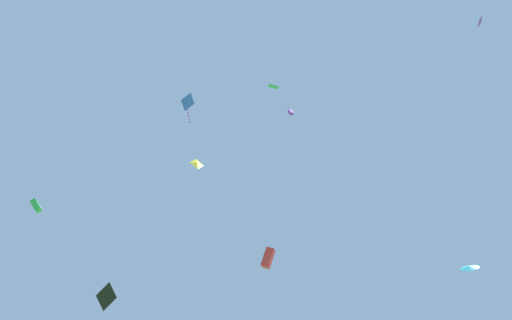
{
  "coord_description": "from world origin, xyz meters",
  "views": [
    {
      "loc": [
        0.54,
        -4.99,
        1.57
      ],
      "look_at": [
        -2.31,
        15.89,
        14.73
      ],
      "focal_mm": 31.58,
      "sensor_mm": 36.0,
      "label": 1
    }
  ],
  "objects_px": {
    "kite_green_diamond": "(274,86)",
    "kite_purple_box": "(291,112)",
    "kite_blue_diamond": "(188,103)",
    "kite_cyan_delta": "(469,267)",
    "kite_green_box": "(36,206)",
    "kite_purple_delta": "(479,22)",
    "kite_yellow_diamond": "(197,163)",
    "kite_black_diamond": "(106,297)",
    "kite_red_box": "(268,258)"
  },
  "relations": [
    {
      "from": "kite_yellow_diamond",
      "to": "kite_blue_diamond",
      "type": "height_order",
      "value": "kite_blue_diamond"
    },
    {
      "from": "kite_cyan_delta",
      "to": "kite_green_box",
      "type": "bearing_deg",
      "value": 175.89
    },
    {
      "from": "kite_blue_diamond",
      "to": "kite_green_box",
      "type": "bearing_deg",
      "value": -143.69
    },
    {
      "from": "kite_cyan_delta",
      "to": "kite_green_box",
      "type": "height_order",
      "value": "kite_green_box"
    },
    {
      "from": "kite_green_diamond",
      "to": "kite_red_box",
      "type": "bearing_deg",
      "value": 99.77
    },
    {
      "from": "kite_blue_diamond",
      "to": "kite_green_box",
      "type": "xyz_separation_m",
      "value": [
        -7.14,
        -5.25,
        -11.42
      ]
    },
    {
      "from": "kite_cyan_delta",
      "to": "kite_green_diamond",
      "type": "relative_size",
      "value": 1.14
    },
    {
      "from": "kite_purple_delta",
      "to": "kite_yellow_diamond",
      "type": "relative_size",
      "value": 0.6
    },
    {
      "from": "kite_purple_delta",
      "to": "kite_green_diamond",
      "type": "distance_m",
      "value": 14.53
    },
    {
      "from": "kite_cyan_delta",
      "to": "kite_blue_diamond",
      "type": "distance_m",
      "value": 24.56
    },
    {
      "from": "kite_green_diamond",
      "to": "kite_green_box",
      "type": "distance_m",
      "value": 16.41
    },
    {
      "from": "kite_cyan_delta",
      "to": "kite_black_diamond",
      "type": "xyz_separation_m",
      "value": [
        -21.25,
        8.35,
        1.64
      ]
    },
    {
      "from": "kite_purple_delta",
      "to": "kite_black_diamond",
      "type": "relative_size",
      "value": 0.58
    },
    {
      "from": "kite_purple_delta",
      "to": "kite_purple_box",
      "type": "distance_m",
      "value": 15.14
    },
    {
      "from": "kite_purple_delta",
      "to": "kite_black_diamond",
      "type": "height_order",
      "value": "kite_purple_delta"
    },
    {
      "from": "kite_yellow_diamond",
      "to": "kite_blue_diamond",
      "type": "relative_size",
      "value": 0.53
    },
    {
      "from": "kite_green_diamond",
      "to": "kite_black_diamond",
      "type": "distance_m",
      "value": 18.23
    },
    {
      "from": "kite_purple_delta",
      "to": "kite_green_box",
      "type": "relative_size",
      "value": 0.87
    },
    {
      "from": "kite_cyan_delta",
      "to": "kite_black_diamond",
      "type": "distance_m",
      "value": 22.89
    },
    {
      "from": "kite_yellow_diamond",
      "to": "kite_purple_delta",
      "type": "bearing_deg",
      "value": -28.18
    },
    {
      "from": "kite_purple_delta",
      "to": "kite_yellow_diamond",
      "type": "xyz_separation_m",
      "value": [
        -22.09,
        11.83,
        -2.06
      ]
    },
    {
      "from": "kite_black_diamond",
      "to": "kite_red_box",
      "type": "bearing_deg",
      "value": 3.59
    },
    {
      "from": "kite_blue_diamond",
      "to": "kite_purple_box",
      "type": "height_order",
      "value": "kite_blue_diamond"
    },
    {
      "from": "kite_green_box",
      "to": "kite_yellow_diamond",
      "type": "bearing_deg",
      "value": 60.37
    },
    {
      "from": "kite_black_diamond",
      "to": "kite_purple_box",
      "type": "height_order",
      "value": "kite_purple_box"
    },
    {
      "from": "kite_yellow_diamond",
      "to": "kite_green_box",
      "type": "distance_m",
      "value": 16.23
    },
    {
      "from": "kite_blue_diamond",
      "to": "kite_purple_box",
      "type": "relative_size",
      "value": 3.2
    },
    {
      "from": "kite_yellow_diamond",
      "to": "kite_black_diamond",
      "type": "relative_size",
      "value": 0.97
    },
    {
      "from": "kite_black_diamond",
      "to": "kite_cyan_delta",
      "type": "bearing_deg",
      "value": -21.46
    },
    {
      "from": "kite_yellow_diamond",
      "to": "kite_black_diamond",
      "type": "distance_m",
      "value": 14.75
    },
    {
      "from": "kite_green_diamond",
      "to": "kite_green_box",
      "type": "height_order",
      "value": "kite_green_diamond"
    },
    {
      "from": "kite_purple_delta",
      "to": "kite_blue_diamond",
      "type": "bearing_deg",
      "value": 165.35
    },
    {
      "from": "kite_black_diamond",
      "to": "kite_yellow_diamond",
      "type": "bearing_deg",
      "value": 48.7
    },
    {
      "from": "kite_red_box",
      "to": "kite_black_diamond",
      "type": "distance_m",
      "value": 11.39
    },
    {
      "from": "kite_yellow_diamond",
      "to": "kite_green_box",
      "type": "relative_size",
      "value": 1.45
    },
    {
      "from": "kite_green_diamond",
      "to": "kite_purple_box",
      "type": "bearing_deg",
      "value": 85.31
    },
    {
      "from": "kite_green_diamond",
      "to": "kite_green_box",
      "type": "xyz_separation_m",
      "value": [
        -14.83,
        1.0,
        -6.96
      ]
    },
    {
      "from": "kite_purple_delta",
      "to": "kite_cyan_delta",
      "type": "distance_m",
      "value": 17.78
    },
    {
      "from": "kite_yellow_diamond",
      "to": "kite_red_box",
      "type": "bearing_deg",
      "value": -30.9
    },
    {
      "from": "kite_blue_diamond",
      "to": "kite_black_diamond",
      "type": "xyz_separation_m",
      "value": [
        -4.84,
        1.41,
        -15.26
      ]
    },
    {
      "from": "kite_blue_diamond",
      "to": "kite_cyan_delta",
      "type": "bearing_deg",
      "value": -22.92
    },
    {
      "from": "kite_yellow_diamond",
      "to": "kite_blue_diamond",
      "type": "bearing_deg",
      "value": -84.33
    },
    {
      "from": "kite_purple_delta",
      "to": "kite_cyan_delta",
      "type": "xyz_separation_m",
      "value": [
        -5.06,
        -1.33,
        -16.99
      ]
    },
    {
      "from": "kite_blue_diamond",
      "to": "kite_green_box",
      "type": "distance_m",
      "value": 14.46
    },
    {
      "from": "kite_purple_delta",
      "to": "kite_blue_diamond",
      "type": "xyz_separation_m",
      "value": [
        -21.47,
        5.61,
        -0.09
      ]
    },
    {
      "from": "kite_cyan_delta",
      "to": "kite_green_box",
      "type": "xyz_separation_m",
      "value": [
        -23.55,
        1.69,
        5.48
      ]
    },
    {
      "from": "kite_purple_delta",
      "to": "kite_green_box",
      "type": "distance_m",
      "value": 30.85
    },
    {
      "from": "kite_red_box",
      "to": "kite_yellow_diamond",
      "type": "bearing_deg",
      "value": 149.1
    },
    {
      "from": "kite_blue_diamond",
      "to": "kite_purple_box",
      "type": "distance_m",
      "value": 8.59
    },
    {
      "from": "kite_red_box",
      "to": "kite_black_diamond",
      "type": "xyz_separation_m",
      "value": [
        -11.09,
        -0.7,
        -2.49
      ]
    }
  ]
}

